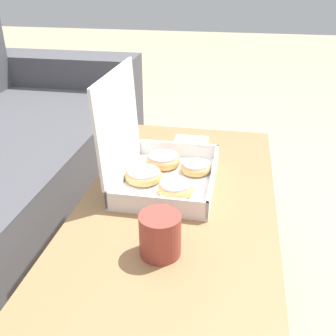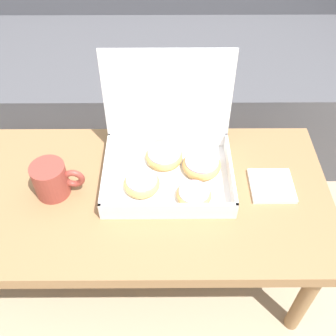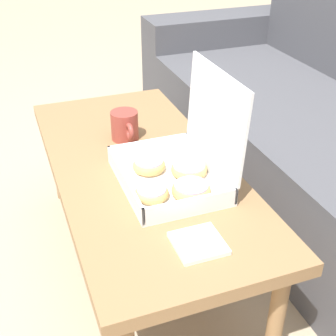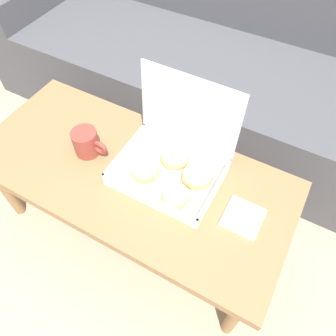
# 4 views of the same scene
# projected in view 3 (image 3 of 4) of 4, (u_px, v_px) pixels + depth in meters

# --- Properties ---
(ground_plane) EXTENTS (12.00, 12.00, 0.00)m
(ground_plane) POSITION_uv_depth(u_px,v_px,m) (155.00, 260.00, 1.70)
(ground_plane) COLOR tan
(coffee_table) EXTENTS (1.16, 0.53, 0.41)m
(coffee_table) POSITION_uv_depth(u_px,v_px,m) (141.00, 175.00, 1.49)
(coffee_table) COLOR #997047
(coffee_table) RESTS_ON ground_plane
(pastry_box) EXTENTS (0.36, 0.29, 0.33)m
(pastry_box) POSITION_uv_depth(u_px,v_px,m) (179.00, 166.00, 1.35)
(pastry_box) COLOR white
(pastry_box) RESTS_ON coffee_table
(coffee_mug) EXTENTS (0.14, 0.09, 0.10)m
(coffee_mug) POSITION_uv_depth(u_px,v_px,m) (125.00, 126.00, 1.59)
(coffee_mug) COLOR #993D33
(coffee_mug) RESTS_ON coffee_table
(napkin_stack) EXTENTS (0.12, 0.12, 0.01)m
(napkin_stack) POSITION_uv_depth(u_px,v_px,m) (198.00, 243.00, 1.13)
(napkin_stack) COLOR white
(napkin_stack) RESTS_ON coffee_table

